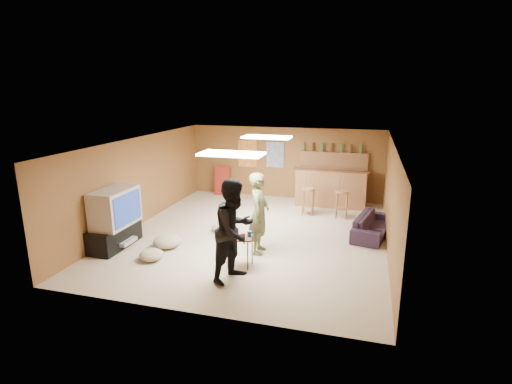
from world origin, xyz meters
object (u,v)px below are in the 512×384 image
(tray_table, at_px, (240,252))
(bar_counter, at_px, (331,187))
(sofa, at_px, (373,225))
(tv_body, at_px, (115,207))
(person_black, at_px, (235,230))
(person_olive, at_px, (259,213))

(tray_table, bearing_deg, bar_counter, 74.46)
(sofa, bearing_deg, tv_body, 125.14)
(person_black, bearing_deg, bar_counter, 9.93)
(bar_counter, relative_size, person_olive, 1.16)
(tv_body, distance_m, tray_table, 2.93)
(tv_body, xyz_separation_m, person_black, (2.94, -0.73, 0.03))
(person_olive, xyz_separation_m, tray_table, (-0.18, -0.75, -0.56))
(tv_body, relative_size, tray_table, 1.84)
(person_black, bearing_deg, person_olive, 18.68)
(sofa, distance_m, tray_table, 3.47)
(bar_counter, bearing_deg, tray_table, -105.54)
(tv_body, distance_m, person_olive, 3.09)
(tv_body, xyz_separation_m, tray_table, (2.86, -0.19, -0.60))
(bar_counter, distance_m, sofa, 2.54)
(tv_body, height_order, tray_table, tv_body)
(sofa, relative_size, tray_table, 2.83)
(person_black, height_order, tray_table, person_black)
(sofa, bearing_deg, person_olive, 138.41)
(tv_body, bearing_deg, person_olive, 10.39)
(tv_body, relative_size, bar_counter, 0.55)
(tv_body, bearing_deg, bar_counter, 47.00)
(person_black, distance_m, sofa, 3.88)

